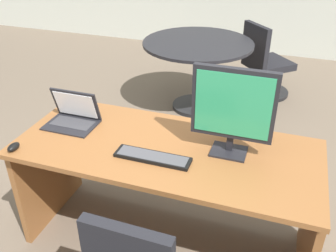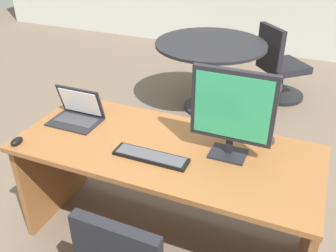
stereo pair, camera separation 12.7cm
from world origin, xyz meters
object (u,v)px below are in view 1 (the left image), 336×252
Objects in this scene: monitor at (233,107)px; meeting_table at (197,59)px; laptop at (74,113)px; desk_lamp at (269,93)px; coffee_mug at (226,123)px; keyboard at (153,157)px; meeting_chair_near at (264,68)px; mouse at (13,147)px; desk at (169,172)px.

meeting_table is (-0.68, 1.90, -0.47)m from monitor.
desk_lamp is at bearing 8.88° from laptop.
laptop is at bearing -166.39° from coffee_mug.
keyboard is 0.50× the size of meeting_chair_near.
monitor is 0.52m from keyboard.
meeting_chair_near is at bearing 90.58° from monitor.
desk_lamp is at bearing 51.70° from monitor.
meeting_chair_near reaches higher than coffee_mug.
keyboard is at bearing -143.68° from desk_lamp.
laptop is at bearing -171.12° from desk_lamp.
coffee_mug reaches higher than mouse.
laptop is 3.60× the size of mouse.
coffee_mug is at bearing -69.57° from meeting_table.
coffee_mug is at bearing -91.14° from meeting_chair_near.
desk_lamp is at bearing -63.42° from meeting_table.
laptop is at bearing -99.99° from meeting_table.
meeting_chair_near is at bearing 42.17° from meeting_table.
keyboard is 4.06× the size of coffee_mug.
desk_lamp is (0.16, 0.21, 0.02)m from monitor.
meeting_chair_near is (1.15, 2.87, -0.43)m from mouse.
monitor is at bearing 1.12° from desk.
laptop reaches higher than keyboard.
laptop reaches higher than desk.
meeting_chair_near is at bearing 68.20° from laptop.
laptop is 3.01× the size of coffee_mug.
monitor is 5.78× the size of mouse.
monitor is 2.60m from meeting_chair_near.
keyboard is (-0.03, -0.19, 0.24)m from desk.
desk_lamp is 2.41m from meeting_chair_near.
meeting_table is (-0.61, 1.65, -0.23)m from coffee_mug.
mouse is 2.34m from meeting_table.
monitor reaches higher than meeting_table.
desk_lamp reaches higher than laptop.
desk_lamp is at bearing 23.37° from mouse.
coffee_mug is at bearing 41.83° from desk.
meeting_table is at bearing 110.43° from coffee_mug.
meeting_table is 1.34× the size of meeting_chair_near.
meeting_table reaches higher than desk.
meeting_chair_near is (-0.19, 2.29, -0.72)m from desk_lamp.
mouse is at bearing -155.94° from desk.
coffee_mug is at bearing 169.18° from desk_lamp.
laptop is 2.71m from meeting_chair_near.
laptop is at bearing 160.56° from keyboard.
laptop is 1.22m from desk_lamp.
keyboard is at bearing -81.97° from meeting_table.
mouse reaches higher than keyboard.
monitor is 1.27m from mouse.
desk_lamp is at bearing 22.27° from desk.
mouse is (-1.18, -0.37, -0.27)m from monitor.
keyboard is at bearing -97.67° from meeting_chair_near.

